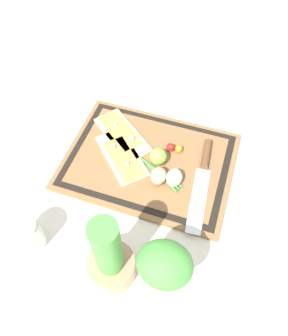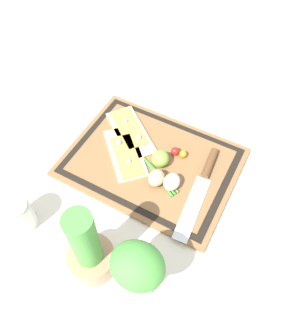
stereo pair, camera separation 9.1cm
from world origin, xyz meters
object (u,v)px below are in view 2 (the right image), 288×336
Objects in this scene: egg_pink at (172,182)px; herb_glass at (138,270)px; pizza_slice_far at (125,153)px; cherry_tomato_yellow at (183,154)px; sauce_jar at (19,216)px; pizza_slice_near at (130,131)px; knife at (204,177)px; cherry_tomato_red at (175,151)px; lime at (161,158)px; egg_brown at (156,178)px; herb_pot at (89,252)px.

herb_glass is (-0.05, 0.27, 0.07)m from egg_pink.
pizza_slice_far reaches higher than cherry_tomato_yellow.
sauce_jar is at bearing 0.81° from herb_glass.
pizza_slice_near is 0.72× the size of knife.
knife is at bearing 169.63° from pizza_slice_near.
cherry_tomato_red is (-0.16, 0.01, 0.01)m from pizza_slice_near.
sauce_jar reaches higher than knife.
lime is (0.13, 0.01, 0.02)m from knife.
egg_pink is 0.54× the size of sauce_jar.
sauce_jar is 0.35m from herb_glass.
knife is at bearing -93.65° from herb_glass.
pizza_slice_far is at bearing -11.39° from egg_pink.
knife and cherry_tomato_yellow have the same top height.
lime reaches higher than pizza_slice_far.
cherry_tomato_red is (-0.00, -0.11, -0.01)m from egg_brown.
herb_glass reaches higher than cherry_tomato_red.
lime is (-0.10, -0.02, 0.02)m from pizza_slice_far.
herb_glass is at bearing 100.07° from egg_pink.
egg_brown reaches higher than knife.
egg_pink is at bearing 168.61° from pizza_slice_far.
egg_brown is 0.04m from egg_pink.
cherry_tomato_yellow is at bearing -81.88° from egg_pink.
knife is 3.09× the size of sauce_jar.
lime is 2.05× the size of cherry_tomato_red.
lime is at bearing 66.43° from cherry_tomato_red.
pizza_slice_near is 0.27m from knife.
egg_brown is 0.07m from lime.
knife is 1.21× the size of herb_pot.
knife is 5.70× the size of egg_pink.
sauce_jar is at bearing 54.29° from cherry_tomato_yellow.
cherry_tomato_red is 0.40m from herb_glass.
herb_pot is (-0.10, 0.32, 0.06)m from pizza_slice_far.
egg_brown reaches higher than pizza_slice_far.
cherry_tomato_red is (-0.13, -0.07, 0.01)m from pizza_slice_far.
cherry_tomato_yellow is 0.40m from herb_glass.
lime is 0.35m from herb_glass.
knife is 0.38m from herb_pot.
pizza_slice_near is at bearing -38.53° from egg_brown.
pizza_slice_near and cherry_tomato_red have the same top height.
egg_pink is 0.29m from herb_glass.
pizza_slice_near is 9.90× the size of cherry_tomato_yellow.
cherry_tomato_red is 0.46m from sauce_jar.
pizza_slice_far is at bearing 29.80° from cherry_tomato_red.
pizza_slice_near is 0.87× the size of herb_pot.
herb_glass reaches higher than egg_pink.
egg_brown is at bearing 11.59° from egg_pink.
cherry_tomato_red is at bearing -123.43° from sauce_jar.
lime is at bearing -42.29° from egg_pink.
cherry_tomato_yellow is at bearing -173.93° from cherry_tomato_red.
pizza_slice_far is 1.07× the size of herb_glass.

